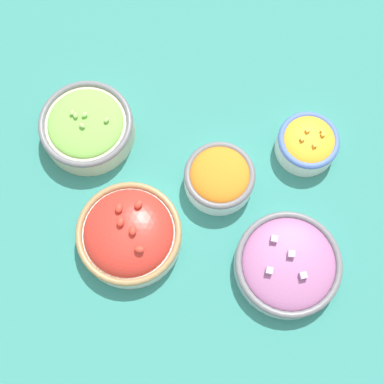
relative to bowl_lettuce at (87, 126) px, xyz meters
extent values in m
plane|color=#337F75|center=(0.19, -0.13, -0.03)|extent=(3.00, 3.00, 0.00)
cylinder|color=beige|center=(0.00, 0.00, -0.01)|extent=(0.17, 0.17, 0.05)
torus|color=slate|center=(0.00, 0.00, 0.01)|extent=(0.17, 0.17, 0.01)
ellipsoid|color=#7ABC4C|center=(0.00, 0.00, 0.01)|extent=(0.14, 0.14, 0.03)
ellipsoid|color=#99D166|center=(0.00, 0.01, 0.03)|extent=(0.01, 0.01, 0.01)
ellipsoid|color=#99D166|center=(-0.01, 0.01, 0.03)|extent=(0.01, 0.01, 0.01)
ellipsoid|color=#99D166|center=(0.04, 0.00, 0.03)|extent=(0.01, 0.01, 0.01)
ellipsoid|color=#99D166|center=(0.00, -0.01, 0.03)|extent=(0.01, 0.01, 0.01)
ellipsoid|color=#99D166|center=(-0.02, 0.01, 0.03)|extent=(0.01, 0.01, 0.01)
cylinder|color=white|center=(0.24, -0.10, -0.01)|extent=(0.13, 0.13, 0.04)
torus|color=slate|center=(0.24, -0.10, 0.01)|extent=(0.13, 0.13, 0.01)
ellipsoid|color=orange|center=(0.24, -0.10, 0.01)|extent=(0.11, 0.11, 0.04)
cylinder|color=silver|center=(0.08, -0.20, -0.01)|extent=(0.19, 0.19, 0.04)
torus|color=#997A4C|center=(0.08, -0.20, 0.01)|extent=(0.19, 0.19, 0.01)
ellipsoid|color=red|center=(0.08, -0.20, 0.01)|extent=(0.16, 0.16, 0.06)
ellipsoid|color=red|center=(0.10, -0.16, 0.04)|extent=(0.02, 0.02, 0.01)
ellipsoid|color=red|center=(0.10, -0.21, 0.04)|extent=(0.01, 0.02, 0.01)
ellipsoid|color=red|center=(0.08, -0.19, 0.04)|extent=(0.02, 0.02, 0.01)
ellipsoid|color=red|center=(0.11, -0.24, 0.04)|extent=(0.02, 0.01, 0.01)
ellipsoid|color=red|center=(0.07, -0.17, 0.04)|extent=(0.01, 0.02, 0.01)
cylinder|color=#B2C1CC|center=(0.36, -0.26, -0.02)|extent=(0.19, 0.19, 0.03)
torus|color=slate|center=(0.36, -0.26, 0.00)|extent=(0.19, 0.19, 0.01)
ellipsoid|color=#9E5B8E|center=(0.36, -0.26, 0.00)|extent=(0.16, 0.16, 0.03)
cube|color=#C699C1|center=(0.36, -0.24, 0.02)|extent=(0.01, 0.01, 0.01)
cube|color=#C699C1|center=(0.32, -0.27, 0.02)|extent=(0.01, 0.01, 0.01)
cube|color=#C699C1|center=(0.38, -0.28, 0.02)|extent=(0.01, 0.01, 0.01)
cube|color=#C699C1|center=(0.33, -0.22, 0.02)|extent=(0.01, 0.01, 0.01)
cylinder|color=silver|center=(0.41, -0.03, -0.01)|extent=(0.11, 0.11, 0.04)
torus|color=#4766B7|center=(0.41, -0.03, 0.01)|extent=(0.11, 0.11, 0.01)
ellipsoid|color=orange|center=(0.41, -0.03, 0.01)|extent=(0.10, 0.10, 0.02)
cube|color=#F4A828|center=(0.43, -0.02, 0.02)|extent=(0.01, 0.01, 0.01)
cube|color=#F4A828|center=(0.39, -0.04, 0.02)|extent=(0.01, 0.01, 0.01)
cube|color=#F4A828|center=(0.43, -0.03, 0.02)|extent=(0.01, 0.01, 0.01)
cube|color=#F4A828|center=(0.40, -0.02, 0.02)|extent=(0.01, 0.01, 0.01)
cube|color=#F4A828|center=(0.41, -0.05, 0.02)|extent=(0.01, 0.01, 0.01)
camera|label=1|loc=(0.20, -0.41, 0.91)|focal=50.00mm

